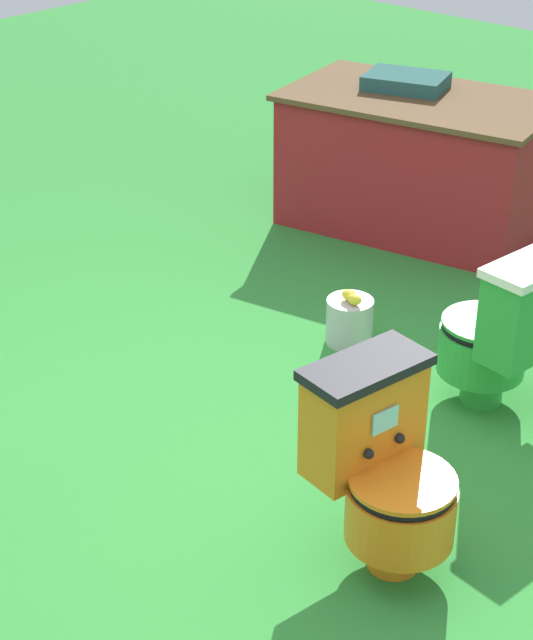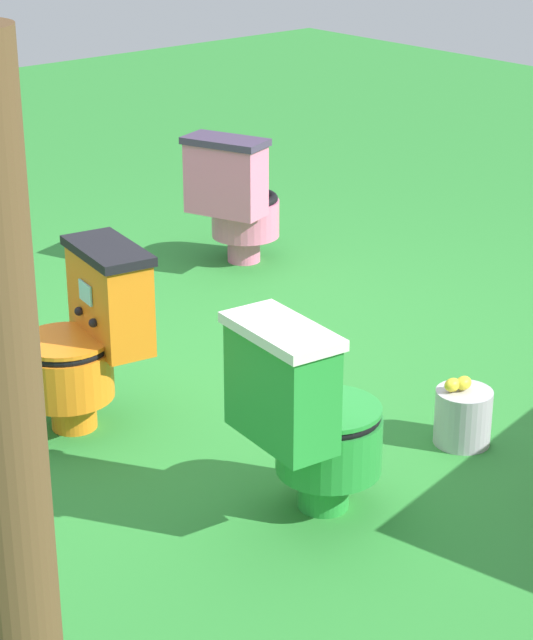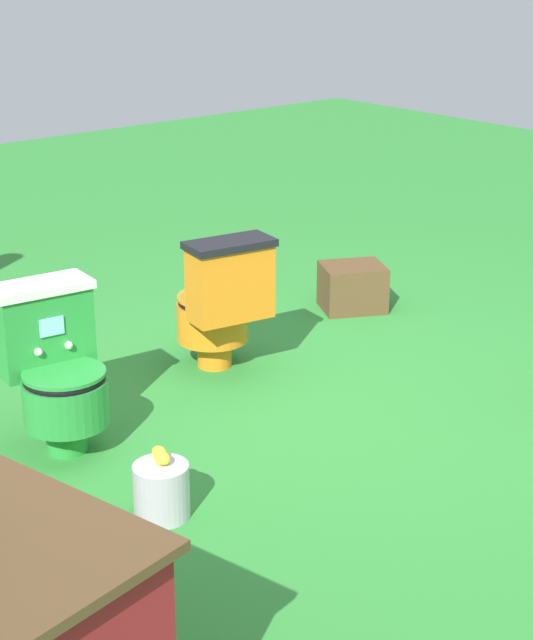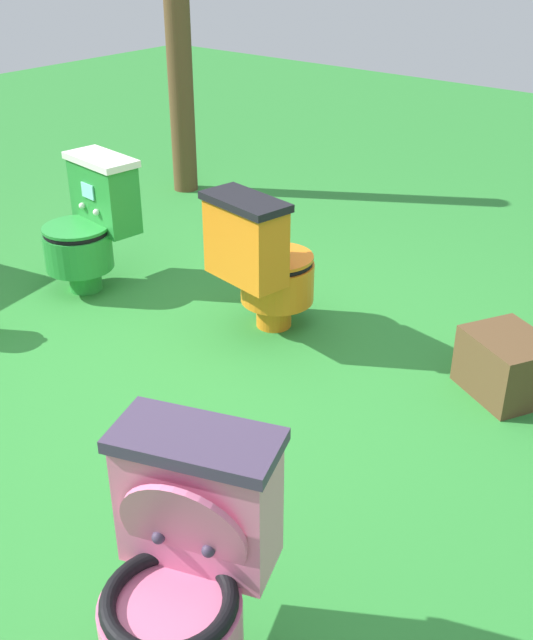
% 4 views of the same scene
% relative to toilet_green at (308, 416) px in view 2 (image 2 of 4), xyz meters
% --- Properties ---
extents(ground, '(14.00, 14.00, 0.00)m').
position_rel_toilet_green_xyz_m(ground, '(-0.45, -1.08, -0.37)').
color(ground, '#2D8433').
extents(toilet_green, '(0.54, 0.46, 0.73)m').
position_rel_toilet_green_xyz_m(toilet_green, '(0.00, 0.00, 0.00)').
color(toilet_green, green).
rests_on(toilet_green, ground).
extents(toilet_pink, '(0.60, 0.54, 0.73)m').
position_rel_toilet_green_xyz_m(toilet_pink, '(-1.44, -2.13, 0.00)').
color(toilet_pink, pink).
rests_on(toilet_pink, ground).
extents(toilet_orange, '(0.55, 0.48, 0.73)m').
position_rel_toilet_green_xyz_m(toilet_orange, '(0.20, -1.06, 0.00)').
color(toilet_orange, orange).
rests_on(toilet_orange, ground).
extents(wooden_post, '(0.18, 0.18, 1.90)m').
position_rel_toilet_green_xyz_m(wooden_post, '(1.53, 0.79, 0.58)').
color(wooden_post, brown).
rests_on(wooden_post, ground).
extents(lemon_bucket, '(0.22, 0.22, 0.28)m').
position_rel_toilet_green_xyz_m(lemon_bucket, '(-0.80, 0.01, -0.25)').
color(lemon_bucket, '#B7B7BF').
rests_on(lemon_bucket, ground).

